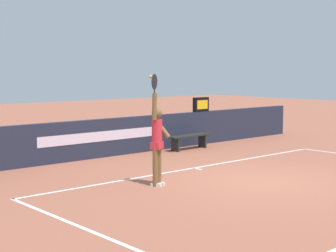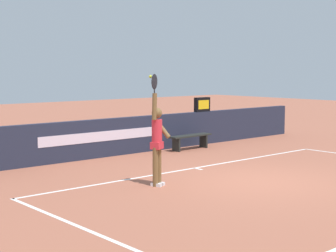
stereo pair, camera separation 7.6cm
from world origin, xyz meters
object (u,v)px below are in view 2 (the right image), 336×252
Objects in this scene: speed_display at (202,105)px; tennis_player at (157,140)px; tennis_ball at (150,77)px; courtside_bench_near at (190,138)px.

speed_display is 6.79m from tennis_player.
tennis_player is (-5.44, -4.05, -0.34)m from speed_display.
speed_display is at bearing 35.84° from tennis_ball.
tennis_ball is (-0.20, -0.02, 1.40)m from tennis_player.
courtside_bench_near is (4.47, 3.43, -2.07)m from tennis_ball.
speed_display is 1.67m from courtside_bench_near.
tennis_ball reaches higher than courtside_bench_near.
tennis_player is 36.76× the size of tennis_ball.
tennis_player reaches higher than courtside_bench_near.
tennis_ball is 0.04× the size of courtside_bench_near.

